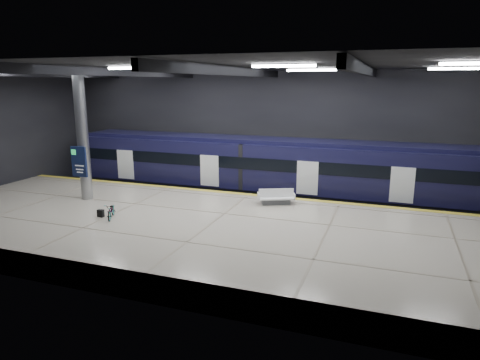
% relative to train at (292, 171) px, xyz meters
% --- Properties ---
extents(ground, '(30.00, 30.00, 0.00)m').
position_rel_train_xyz_m(ground, '(-1.78, -5.50, -2.06)').
color(ground, black).
rests_on(ground, ground).
extents(room_shell, '(30.10, 16.10, 8.05)m').
position_rel_train_xyz_m(room_shell, '(-1.78, -5.49, 3.66)').
color(room_shell, black).
rests_on(room_shell, ground).
extents(platform, '(30.00, 11.00, 1.10)m').
position_rel_train_xyz_m(platform, '(-1.78, -8.00, -1.51)').
color(platform, beige).
rests_on(platform, ground).
extents(safety_strip, '(30.00, 0.40, 0.01)m').
position_rel_train_xyz_m(safety_strip, '(-1.78, -2.75, -0.95)').
color(safety_strip, gold).
rests_on(safety_strip, platform).
extents(rails, '(30.00, 1.52, 0.16)m').
position_rel_train_xyz_m(rails, '(-1.78, 0.00, -1.98)').
color(rails, gray).
rests_on(rails, ground).
extents(train, '(29.40, 2.84, 3.79)m').
position_rel_train_xyz_m(train, '(0.00, 0.00, 0.00)').
color(train, black).
rests_on(train, ground).
extents(bench, '(2.01, 1.48, 0.82)m').
position_rel_train_xyz_m(bench, '(0.13, -4.10, -0.67)').
color(bench, '#595B60').
rests_on(bench, platform).
extents(bicycle, '(1.05, 1.46, 0.73)m').
position_rel_train_xyz_m(bicycle, '(-6.42, -8.97, -0.59)').
color(bicycle, '#99999E').
rests_on(bicycle, platform).
extents(pannier_bag, '(0.30, 0.18, 0.35)m').
position_rel_train_xyz_m(pannier_bag, '(-7.02, -8.97, -0.78)').
color(pannier_bag, black).
rests_on(pannier_bag, platform).
extents(info_column, '(0.90, 0.78, 6.90)m').
position_rel_train_xyz_m(info_column, '(-9.78, -6.52, 2.40)').
color(info_column, '#9EA0A5').
rests_on(info_column, platform).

